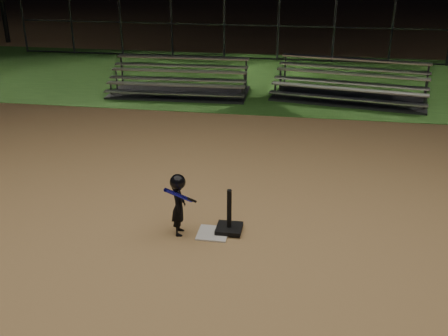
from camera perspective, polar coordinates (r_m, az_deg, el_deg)
ground at (r=7.90m, az=-1.20°, el=-7.15°), size 80.00×80.00×0.00m
grass_strip at (r=17.23m, az=5.01°, el=9.59°), size 60.00×8.00×0.01m
home_plate at (r=7.90m, az=-1.20°, el=-7.07°), size 0.45×0.45×0.02m
batting_tee at (r=7.90m, az=0.56°, el=-5.99°), size 0.38×0.38×0.66m
child_batter at (r=7.71m, az=-4.93°, el=-3.75°), size 0.39×0.59×0.95m
bleacher_left at (r=15.38m, az=-4.84°, el=8.70°), size 3.94×2.01×0.95m
bleacher_right at (r=15.19m, az=13.38°, el=8.03°), size 4.42×2.70×1.01m
backstop_fence at (r=19.94m, az=5.89°, el=15.02°), size 20.08×0.08×2.50m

